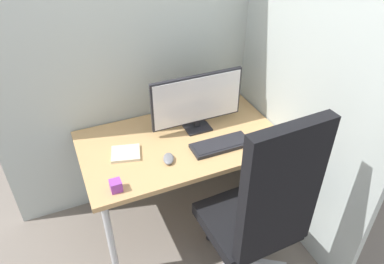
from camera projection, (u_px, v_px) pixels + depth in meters
ground_plane at (183, 213)px, 2.80m from camera, size 8.00×8.00×0.00m
wall_back at (155, 15)px, 2.29m from camera, size 2.25×0.04×2.80m
wall_side_right at (297, 28)px, 2.10m from camera, size 0.04×1.70×2.80m
desk at (181, 147)px, 2.43m from camera, size 1.31×0.76×0.70m
office_chair at (262, 211)px, 1.95m from camera, size 0.58×0.60×1.28m
monitor at (197, 101)px, 2.38m from camera, size 0.63×0.14×0.40m
keyboard at (221, 145)px, 2.32m from camera, size 0.38×0.15×0.03m
mouse at (169, 159)px, 2.21m from camera, size 0.10×0.12×0.03m
pen_holder at (205, 103)px, 2.67m from camera, size 0.08×0.08×0.16m
notebook at (126, 153)px, 2.26m from camera, size 0.21×0.19×0.02m
desk_clamp_accessory at (116, 186)px, 2.00m from camera, size 0.06×0.06×0.06m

